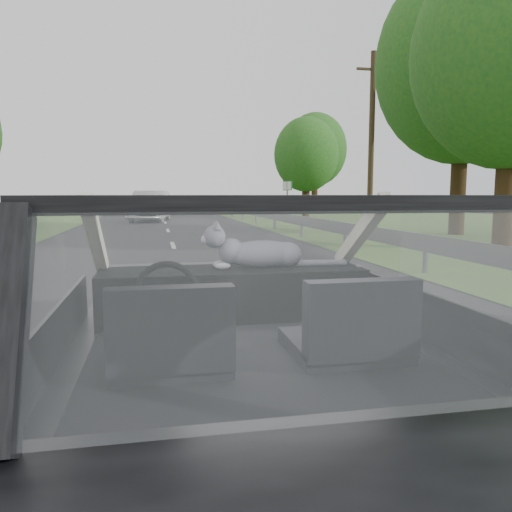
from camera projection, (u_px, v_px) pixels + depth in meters
name	position (u px, v px, depth m)	size (l,w,h in m)	color
ground	(252.00, 480.00, 2.54)	(140.00, 140.00, 0.00)	#323232
subject_car	(252.00, 342.00, 2.45)	(1.80, 4.00, 1.45)	black
dashboard	(233.00, 293.00, 3.04)	(1.58, 0.45, 0.30)	black
driver_seat	(171.00, 332.00, 2.07)	(0.50, 0.72, 0.42)	black
passenger_seat	(352.00, 322.00, 2.23)	(0.50, 0.72, 0.42)	black
steering_wheel	(167.00, 293.00, 2.67)	(0.36, 0.36, 0.04)	black
cat	(262.00, 252.00, 3.07)	(0.65, 0.20, 0.29)	gray
guardrail	(341.00, 228.00, 13.04)	(0.05, 90.00, 0.32)	gray
other_car	(150.00, 206.00, 27.33)	(2.00, 5.06, 1.66)	#BCBCBC
highway_sign	(287.00, 201.00, 28.50)	(0.09, 0.89, 2.22)	#1A6628
utility_pole	(371.00, 141.00, 21.35)	(0.24, 0.24, 7.43)	#3C2C1B
tree_0	(511.00, 100.00, 12.74)	(5.09, 5.09, 7.70)	#1B4D1C
tree_1	(462.00, 104.00, 17.57)	(6.12, 6.12, 9.28)	#1B4D1C
tree_2	(306.00, 169.00, 30.64)	(3.96, 3.96, 6.00)	#1B4D1C
tree_3	(315.00, 164.00, 41.62)	(5.26, 5.26, 7.97)	#1B4D1C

